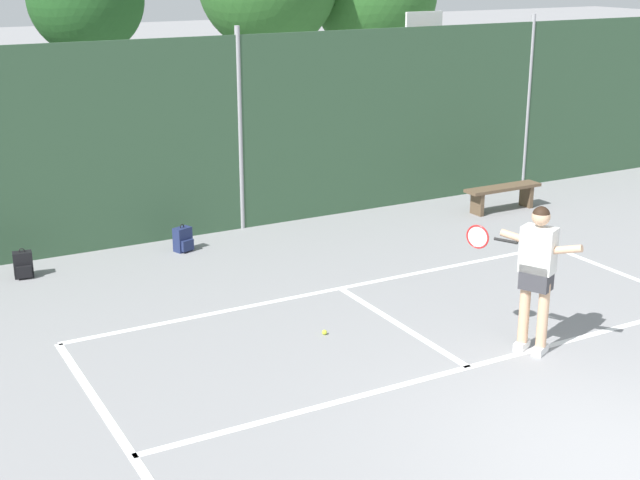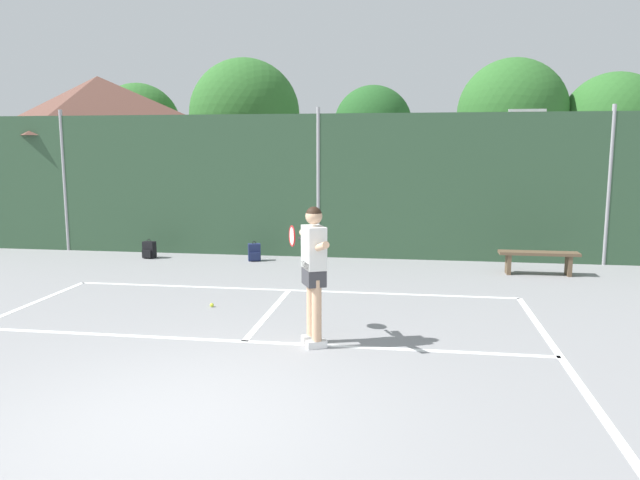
% 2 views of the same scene
% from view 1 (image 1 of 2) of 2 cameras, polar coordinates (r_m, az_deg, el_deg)
% --- Properties ---
extents(ground_plane, '(120.00, 120.00, 0.00)m').
position_cam_1_polar(ground_plane, '(9.32, 19.04, -13.46)').
color(ground_plane, gray).
extents(court_markings, '(8.30, 11.10, 0.01)m').
position_cam_1_polar(court_markings, '(9.69, 16.19, -11.88)').
color(court_markings, white).
rests_on(court_markings, ground).
extents(chainlink_fence, '(26.09, 0.09, 3.54)m').
position_cam_1_polar(chainlink_fence, '(15.73, -5.11, 6.70)').
color(chainlink_fence, '#2D4C33').
rests_on(chainlink_fence, ground).
extents(basketball_hoop, '(0.90, 0.67, 3.55)m').
position_cam_1_polar(basketball_hoop, '(19.51, 6.45, 10.60)').
color(basketball_hoop, '#9E9EA3').
rests_on(basketball_hoop, ground).
extents(tennis_player, '(0.76, 1.27, 1.85)m').
position_cam_1_polar(tennis_player, '(11.05, 13.56, -1.62)').
color(tennis_player, silver).
rests_on(tennis_player, ground).
extents(tennis_ball, '(0.07, 0.07, 0.07)m').
position_cam_1_polar(tennis_ball, '(11.60, 0.29, -5.88)').
color(tennis_ball, '#CCE033').
rests_on(tennis_ball, ground).
extents(backpack_black, '(0.30, 0.27, 0.46)m').
position_cam_1_polar(backpack_black, '(14.28, -18.33, -1.54)').
color(backpack_black, black).
rests_on(backpack_black, ground).
extents(backpack_navy, '(0.32, 0.31, 0.46)m').
position_cam_1_polar(backpack_navy, '(14.94, -8.68, 0.01)').
color(backpack_navy, navy).
rests_on(backpack_navy, ground).
extents(courtside_bench, '(1.60, 0.36, 0.48)m').
position_cam_1_polar(courtside_bench, '(17.44, 11.53, 2.99)').
color(courtside_bench, brown).
rests_on(courtside_bench, ground).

